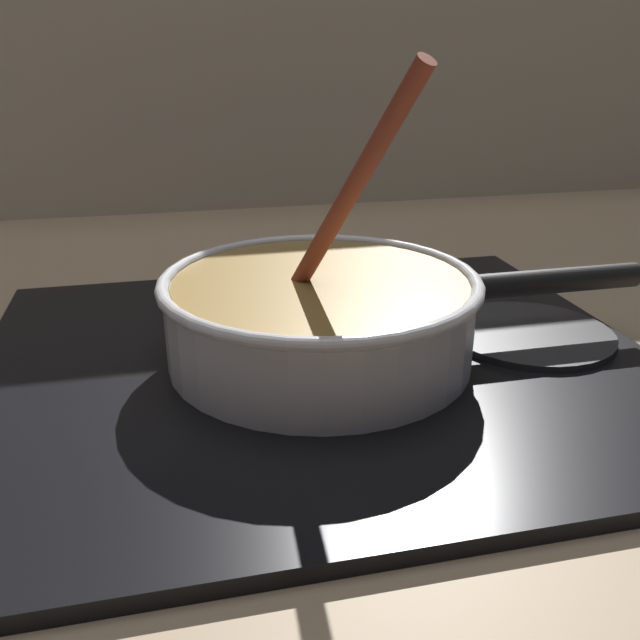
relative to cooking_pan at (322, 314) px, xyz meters
The scene contains 6 objects.
ground 0.19m from the cooking_pan, 115.71° to the right, with size 2.40×1.60×0.04m, color #9E8466.
backsplash_wall 0.68m from the cooking_pan, 96.79° to the left, with size 2.40×0.02×0.55m, color #B2A893.
hob_plate 0.05m from the cooking_pan, behind, with size 0.56×0.48×0.01m, color black.
burner_ring 0.04m from the cooking_pan, behind, with size 0.20×0.20×0.01m, color #592D0C.
spare_burner 0.20m from the cooking_pan, ahead, with size 0.15×0.15×0.01m, color #262628.
cooking_pan is the anchor object (origin of this frame).
Camera 1 is at (-0.04, -0.35, 0.26)m, focal length 38.16 mm.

